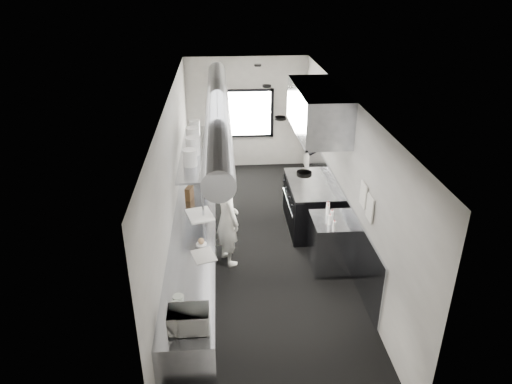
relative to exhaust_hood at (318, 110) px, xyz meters
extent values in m
cube|color=black|center=(-1.10, -0.70, -2.39)|extent=(3.00, 8.00, 0.01)
cube|color=silver|center=(-1.10, -0.70, 0.41)|extent=(3.00, 8.00, 0.01)
cube|color=#BBB8B1|center=(-1.10, 3.30, -0.99)|extent=(3.00, 0.02, 2.80)
cube|color=#BBB8B1|center=(-1.10, -4.70, -0.99)|extent=(3.00, 0.02, 2.80)
cube|color=#BBB8B1|center=(-2.60, -0.70, -0.99)|extent=(0.02, 8.00, 2.80)
cube|color=#BBB8B1|center=(0.40, -0.70, -0.99)|extent=(0.02, 8.00, 2.80)
cube|color=gray|center=(0.38, -0.40, -1.84)|extent=(0.03, 5.50, 1.10)
cylinder|color=gray|center=(-1.80, -0.30, 0.16)|extent=(0.40, 6.40, 0.40)
cube|color=white|center=(-1.10, 3.26, -0.99)|extent=(1.20, 0.03, 1.10)
cube|color=black|center=(-1.10, 3.28, -0.42)|extent=(1.36, 0.03, 0.08)
cube|color=black|center=(-1.10, 3.28, -1.57)|extent=(1.36, 0.03, 0.08)
cube|color=black|center=(-1.74, 3.28, -0.99)|extent=(0.08, 0.03, 1.25)
cube|color=black|center=(-0.46, 3.28, -0.99)|extent=(0.08, 0.03, 1.25)
cube|color=gray|center=(0.00, 0.00, 0.01)|extent=(0.80, 2.20, 0.80)
cube|color=gray|center=(-0.38, 0.00, -0.38)|extent=(0.05, 2.20, 0.05)
cube|color=black|center=(-0.08, 0.00, -0.33)|extent=(0.50, 2.10, 0.28)
cube|color=gray|center=(-2.25, -1.20, -1.94)|extent=(0.70, 6.00, 0.90)
cube|color=gray|center=(-2.30, 0.30, -0.84)|extent=(0.45, 3.00, 0.04)
cylinder|color=gray|center=(-2.10, -1.10, -1.17)|extent=(0.04, 0.04, 0.66)
cylinder|color=gray|center=(-2.10, 0.30, -1.17)|extent=(0.04, 0.04, 0.66)
cylinder|color=gray|center=(-2.10, 1.70, -1.17)|extent=(0.04, 0.04, 0.66)
cube|color=black|center=(-0.05, 0.00, -1.94)|extent=(0.85, 1.60, 0.90)
cube|color=gray|center=(-0.05, 0.00, -1.47)|extent=(0.85, 1.60, 0.04)
cube|color=gray|center=(-0.46, 0.00, -1.94)|extent=(0.03, 1.55, 0.80)
cylinder|color=gray|center=(-0.49, 0.00, -1.84)|extent=(0.03, 1.30, 0.03)
cube|color=gray|center=(0.05, -1.40, -1.94)|extent=(0.65, 0.80, 0.90)
cube|color=gray|center=(-2.25, 2.50, -1.94)|extent=(0.70, 1.20, 0.90)
cube|color=white|center=(0.37, -1.90, -0.79)|extent=(0.02, 0.28, 0.38)
cube|color=white|center=(0.37, -2.25, -0.84)|extent=(0.02, 0.28, 0.38)
imported|color=white|center=(-1.70, -1.13, -1.55)|extent=(0.62, 0.72, 1.68)
imported|color=silver|center=(-2.20, -3.85, -1.36)|extent=(0.45, 0.34, 0.27)
cylinder|color=silver|center=(-2.38, -3.51, -1.44)|extent=(0.16, 0.16, 0.10)
cylinder|color=silver|center=(-2.36, -3.36, -1.44)|extent=(0.17, 0.17, 0.10)
cube|color=silver|center=(-2.06, -2.32, -1.49)|extent=(0.41, 0.47, 0.01)
cylinder|color=white|center=(-2.11, -2.01, -1.48)|extent=(0.21, 0.21, 0.01)
sphere|color=tan|center=(-2.11, -2.01, -1.43)|extent=(0.10, 0.10, 0.10)
cube|color=white|center=(-2.16, -1.06, -1.48)|extent=(0.53, 0.62, 0.02)
cube|color=#54371D|center=(-2.36, -0.42, -1.37)|extent=(0.16, 0.23, 0.24)
cylinder|color=white|center=(-2.30, -0.45, -0.67)|extent=(0.32, 0.32, 0.30)
cylinder|color=white|center=(-2.28, 0.09, -0.65)|extent=(0.30, 0.30, 0.33)
cylinder|color=white|center=(-2.29, 0.52, -0.63)|extent=(0.31, 0.31, 0.38)
cylinder|color=white|center=(-2.29, 1.14, -0.65)|extent=(0.28, 0.28, 0.34)
cylinder|color=white|center=(0.01, -1.75, -1.41)|extent=(0.06, 0.06, 0.17)
cylinder|color=white|center=(-0.02, -1.55, -1.40)|extent=(0.07, 0.07, 0.17)
cylinder|color=white|center=(0.04, -1.41, -1.40)|extent=(0.06, 0.06, 0.17)
cylinder|color=white|center=(0.02, -1.22, -1.40)|extent=(0.07, 0.07, 0.18)
cylinder|color=white|center=(0.04, -1.13, -1.40)|extent=(0.07, 0.07, 0.19)
camera|label=1|loc=(-1.75, -8.16, 2.33)|focal=32.96mm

